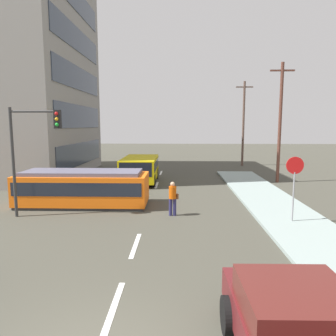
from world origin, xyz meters
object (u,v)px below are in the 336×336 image
Objects in this scene: streetcar_tram at (83,187)px; pedestrian_crossing at (173,197)px; utility_pole_far at (243,122)px; utility_pole_mid at (280,121)px; city_bus at (140,168)px; stop_sign at (294,175)px; traffic_light_mast at (31,142)px.

pedestrian_crossing is at bearing -20.32° from streetcar_tram.
utility_pole_far is at bearing 55.41° from streetcar_tram.
streetcar_tram is 0.78× the size of utility_pole_mid.
stop_sign reaches higher than city_bus.
city_bus is at bearing 128.53° from stop_sign.
city_bus is at bearing 72.07° from streetcar_tram.
stop_sign reaches higher than streetcar_tram.
streetcar_tram is 1.34× the size of traffic_light_mast.
city_bus is at bearing -177.88° from utility_pole_mid.
utility_pole_mid is 1.00× the size of utility_pole_far.
streetcar_tram is 5.26m from pedestrian_crossing.
utility_pole_mid reaches higher than streetcar_tram.
city_bus is 11.18m from utility_pole_mid.
utility_pole_mid reaches higher than pedestrian_crossing.
utility_pole_mid reaches higher than stop_sign.
city_bus is 12.89m from stop_sign.
utility_pole_mid is (10.58, 0.39, 3.57)m from city_bus.
traffic_light_mast reaches higher than city_bus.
utility_pole_far is (7.30, 19.57, 3.74)m from pedestrian_crossing.
city_bus is at bearing 66.86° from traffic_light_mast.
pedestrian_crossing is at bearing -73.42° from city_bus.
city_bus is 1.03× the size of traffic_light_mast.
streetcar_tram is 2.43× the size of stop_sign.
city_bus is 9.28m from pedestrian_crossing.
utility_pole_far reaches higher than utility_pole_mid.
utility_pole_mid is at bearing -86.46° from utility_pole_far.
utility_pole_mid is 10.30m from utility_pole_far.
stop_sign is at bearing -95.36° from utility_pole_far.
utility_pole_far reaches higher than stop_sign.
stop_sign is at bearing -12.17° from pedestrian_crossing.
city_bus is 0.60× the size of utility_pole_mid.
traffic_light_mast is (-1.69, -2.23, 2.61)m from streetcar_tram.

